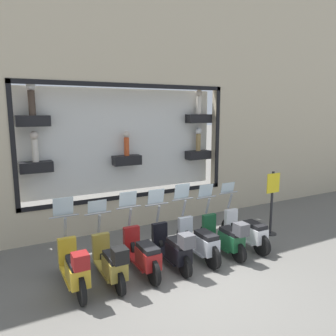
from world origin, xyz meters
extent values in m
plane|color=#66635E|center=(0.00, 0.00, 0.00)|extent=(120.00, 120.00, 0.00)
cube|color=beige|center=(3.60, 0.00, 0.46)|extent=(0.40, 6.26, 0.92)
cube|color=beige|center=(3.60, 0.00, 6.40)|extent=(0.40, 6.26, 4.34)
cube|color=black|center=(3.39, 0.00, 4.17)|extent=(0.04, 6.26, 0.12)
cube|color=black|center=(3.39, 0.00, 0.98)|extent=(0.04, 6.26, 0.12)
cube|color=black|center=(3.39, -3.07, 2.58)|extent=(0.04, 0.12, 3.31)
cube|color=black|center=(3.39, 3.07, 2.58)|extent=(0.04, 0.12, 3.31)
cube|color=silver|center=(3.95, 0.00, 2.58)|extent=(0.04, 6.02, 3.07)
cube|color=black|center=(3.73, -2.54, 3.21)|extent=(0.36, 0.83, 0.28)
cylinder|color=silver|center=(3.73, -2.54, 3.64)|extent=(0.16, 0.16, 0.59)
sphere|color=beige|center=(3.73, -2.54, 4.04)|extent=(0.21, 0.21, 0.21)
cube|color=black|center=(3.73, 2.54, 3.21)|extent=(0.36, 0.83, 0.28)
cylinder|color=#47382D|center=(3.73, 2.54, 3.67)|extent=(0.18, 0.18, 0.63)
sphere|color=white|center=(3.73, 2.54, 4.10)|extent=(0.23, 0.23, 0.23)
cube|color=black|center=(3.73, -2.54, 2.01)|extent=(0.36, 0.83, 0.28)
cylinder|color=#9E7F4C|center=(3.73, -2.54, 2.43)|extent=(0.16, 0.16, 0.56)
sphere|color=white|center=(3.73, -2.54, 2.81)|extent=(0.20, 0.20, 0.20)
cube|color=black|center=(3.73, 0.00, 2.01)|extent=(0.36, 0.83, 0.28)
cylinder|color=#CC4C23|center=(3.73, 0.00, 2.42)|extent=(0.15, 0.15, 0.54)
sphere|color=beige|center=(3.73, 0.00, 2.79)|extent=(0.20, 0.20, 0.20)
cube|color=black|center=(3.73, 2.54, 2.01)|extent=(0.36, 0.83, 0.28)
cylinder|color=silver|center=(3.73, 2.54, 2.44)|extent=(0.16, 0.16, 0.59)
sphere|color=beige|center=(3.73, 2.54, 2.85)|extent=(0.21, 0.21, 0.21)
cylinder|color=black|center=(1.39, -2.05, 0.27)|extent=(0.53, 0.09, 0.53)
cylinder|color=black|center=(0.12, -2.05, 0.27)|extent=(0.53, 0.09, 0.53)
cube|color=silver|center=(0.76, -2.05, 0.25)|extent=(1.02, 0.38, 0.06)
cube|color=silver|center=(0.38, -2.05, 0.46)|extent=(0.61, 0.35, 0.36)
cube|color=black|center=(0.38, -2.05, 0.69)|extent=(0.58, 0.31, 0.10)
cube|color=silver|center=(1.30, -2.05, 0.56)|extent=(0.12, 0.37, 0.56)
cylinder|color=gray|center=(1.37, -2.05, 1.06)|extent=(0.20, 0.06, 0.45)
cylinder|color=gray|center=(1.44, -2.05, 1.27)|extent=(0.04, 0.61, 0.04)
cube|color=silver|center=(1.48, -2.05, 1.41)|extent=(0.07, 0.42, 0.28)
cylinder|color=black|center=(1.42, -1.32, 0.23)|extent=(0.46, 0.09, 0.46)
cylinder|color=black|center=(0.09, -1.32, 0.23)|extent=(0.46, 0.09, 0.46)
cube|color=#19512D|center=(0.76, -1.32, 0.22)|extent=(1.02, 0.38, 0.06)
cube|color=#19512D|center=(0.38, -1.32, 0.43)|extent=(0.61, 0.35, 0.36)
cube|color=black|center=(0.38, -1.32, 0.66)|extent=(0.58, 0.31, 0.10)
cube|color=#19512D|center=(1.30, -1.32, 0.53)|extent=(0.12, 0.37, 0.56)
cylinder|color=gray|center=(1.37, -1.32, 1.02)|extent=(0.20, 0.06, 0.45)
cylinder|color=gray|center=(1.44, -1.32, 1.24)|extent=(0.04, 0.60, 0.04)
cube|color=silver|center=(1.48, -1.32, 1.41)|extent=(0.09, 0.42, 0.34)
cube|color=#4C4C51|center=(0.05, -1.32, 0.82)|extent=(0.28, 0.28, 0.28)
cylinder|color=black|center=(1.39, -0.60, 0.28)|extent=(0.55, 0.09, 0.55)
cylinder|color=black|center=(0.13, -0.60, 0.28)|extent=(0.55, 0.09, 0.55)
cube|color=#B7BCC6|center=(0.76, -0.60, 0.26)|extent=(1.02, 0.39, 0.06)
cube|color=#B7BCC6|center=(0.38, -0.60, 0.47)|extent=(0.61, 0.35, 0.36)
cube|color=black|center=(0.38, -0.60, 0.70)|extent=(0.58, 0.31, 0.10)
cube|color=#B7BCC6|center=(1.30, -0.60, 0.57)|extent=(0.12, 0.37, 0.56)
cylinder|color=gray|center=(1.37, -0.60, 1.07)|extent=(0.20, 0.06, 0.45)
cylinder|color=gray|center=(1.44, -0.60, 1.28)|extent=(0.04, 0.60, 0.04)
cube|color=silver|center=(1.48, -0.60, 1.48)|extent=(0.10, 0.42, 0.39)
cylinder|color=black|center=(1.42, 0.13, 0.24)|extent=(0.48, 0.09, 0.48)
cylinder|color=black|center=(0.10, 0.13, 0.24)|extent=(0.48, 0.09, 0.48)
cube|color=black|center=(0.76, 0.13, 0.23)|extent=(1.02, 0.39, 0.06)
cube|color=black|center=(0.38, 0.13, 0.44)|extent=(0.61, 0.35, 0.36)
cube|color=black|center=(0.38, 0.13, 0.67)|extent=(0.58, 0.31, 0.10)
cube|color=black|center=(1.30, 0.13, 0.54)|extent=(0.12, 0.37, 0.56)
cylinder|color=gray|center=(1.37, 0.13, 1.03)|extent=(0.20, 0.06, 0.45)
cylinder|color=gray|center=(1.44, 0.13, 1.24)|extent=(0.04, 0.61, 0.04)
cube|color=silver|center=(1.48, 0.13, 1.43)|extent=(0.09, 0.42, 0.37)
cube|color=#4C4C51|center=(0.05, 0.13, 0.83)|extent=(0.28, 0.28, 0.28)
cylinder|color=black|center=(1.39, 0.85, 0.27)|extent=(0.54, 0.09, 0.54)
cylinder|color=black|center=(0.12, 0.85, 0.27)|extent=(0.54, 0.09, 0.54)
cube|color=maroon|center=(0.76, 0.85, 0.26)|extent=(1.02, 0.38, 0.06)
cube|color=maroon|center=(0.38, 0.85, 0.47)|extent=(0.61, 0.35, 0.36)
cube|color=black|center=(0.38, 0.85, 0.70)|extent=(0.58, 0.31, 0.10)
cube|color=maroon|center=(1.30, 0.85, 0.57)|extent=(0.12, 0.37, 0.56)
cylinder|color=gray|center=(1.37, 0.85, 1.06)|extent=(0.20, 0.06, 0.45)
cylinder|color=gray|center=(1.44, 0.85, 1.28)|extent=(0.04, 0.60, 0.04)
cube|color=silver|center=(1.48, 0.85, 1.46)|extent=(0.09, 0.42, 0.36)
cylinder|color=black|center=(1.42, 1.57, 0.23)|extent=(0.47, 0.09, 0.47)
cylinder|color=black|center=(0.09, 1.57, 0.23)|extent=(0.47, 0.09, 0.47)
cube|color=olive|center=(0.76, 1.57, 0.22)|extent=(1.02, 0.38, 0.06)
cube|color=olive|center=(0.38, 1.57, 0.43)|extent=(0.61, 0.35, 0.36)
cube|color=black|center=(0.38, 1.57, 0.66)|extent=(0.58, 0.31, 0.10)
cube|color=olive|center=(1.30, 1.57, 0.53)|extent=(0.12, 0.37, 0.56)
cylinder|color=gray|center=(1.37, 1.57, 1.03)|extent=(0.20, 0.06, 0.45)
cylinder|color=gray|center=(1.44, 1.57, 1.24)|extent=(0.04, 0.60, 0.04)
cube|color=silver|center=(1.48, 1.57, 1.39)|extent=(0.08, 0.42, 0.29)
cube|color=black|center=(0.05, 1.57, 0.82)|extent=(0.28, 0.28, 0.28)
cylinder|color=black|center=(1.38, 2.30, 0.28)|extent=(0.56, 0.09, 0.56)
cylinder|color=black|center=(0.13, 2.30, 0.28)|extent=(0.56, 0.09, 0.56)
cube|color=gold|center=(0.76, 2.30, 0.27)|extent=(1.02, 0.38, 0.06)
cube|color=gold|center=(0.38, 2.30, 0.48)|extent=(0.61, 0.35, 0.36)
cube|color=black|center=(0.38, 2.30, 0.71)|extent=(0.58, 0.31, 0.10)
cube|color=gold|center=(1.30, 2.30, 0.58)|extent=(0.12, 0.37, 0.56)
cylinder|color=gray|center=(1.37, 2.30, 1.07)|extent=(0.20, 0.06, 0.45)
cylinder|color=gray|center=(1.44, 2.30, 1.28)|extent=(0.04, 0.61, 0.04)
cube|color=silver|center=(1.48, 2.30, 1.49)|extent=(0.10, 0.42, 0.40)
cube|color=maroon|center=(0.07, 2.30, 0.87)|extent=(0.28, 0.28, 0.28)
cylinder|color=#232326|center=(1.06, -3.28, 0.01)|extent=(0.36, 0.36, 0.02)
cylinder|color=#232326|center=(1.06, -3.28, 0.91)|extent=(0.07, 0.07, 1.82)
cube|color=yellow|center=(1.04, -3.28, 1.49)|extent=(0.03, 0.45, 0.55)
camera|label=1|loc=(-5.41, 3.47, 3.48)|focal=35.00mm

